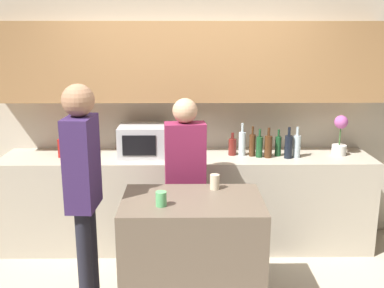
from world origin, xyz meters
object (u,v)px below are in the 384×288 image
(potted_plant, at_px, (340,135))
(bottle_2, at_px, (252,145))
(person_center, at_px, (185,173))
(microwave, at_px, (146,141))
(bottle_6, at_px, (289,146))
(bottle_7, at_px, (297,146))
(toaster, at_px, (73,147))
(bottle_4, at_px, (268,146))
(bottle_3, at_px, (259,146))
(bottle_5, at_px, (278,146))
(cup_1, at_px, (215,182))
(bottle_1, at_px, (242,143))
(bottle_0, at_px, (232,147))
(cup_0, at_px, (161,199))
(person_left, at_px, (83,181))

(potted_plant, relative_size, bottle_2, 1.34)
(person_center, bearing_deg, microwave, -62.14)
(bottle_6, distance_m, bottle_7, 0.09)
(potted_plant, xyz_separation_m, bottle_2, (-0.86, -0.03, -0.08))
(toaster, height_order, potted_plant, potted_plant)
(bottle_4, bearing_deg, bottle_3, 171.74)
(toaster, distance_m, bottle_3, 1.80)
(bottle_7, bearing_deg, bottle_3, 177.75)
(bottle_5, distance_m, cup_1, 1.16)
(bottle_1, xyz_separation_m, bottle_2, (0.10, -0.03, -0.01))
(toaster, height_order, bottle_7, bottle_7)
(bottle_0, xyz_separation_m, cup_0, (-0.63, -1.32, -0.04))
(microwave, xyz_separation_m, person_center, (0.38, -0.59, -0.15))
(bottle_2, xyz_separation_m, cup_1, (-0.42, -0.94, -0.06))
(bottle_0, distance_m, bottle_2, 0.19)
(bottle_3, distance_m, bottle_5, 0.19)
(person_left, bearing_deg, bottle_1, 134.49)
(bottle_1, height_order, bottle_7, bottle_1)
(bottle_5, relative_size, cup_0, 2.55)
(bottle_2, bearing_deg, bottle_0, 168.20)
(bottle_6, bearing_deg, microwave, 175.61)
(potted_plant, distance_m, person_left, 2.52)
(cup_0, bearing_deg, toaster, 125.28)
(cup_0, distance_m, cup_1, 0.52)
(cup_0, bearing_deg, bottle_5, 50.23)
(potted_plant, bearing_deg, bottle_2, -178.10)
(bottle_0, distance_m, cup_1, 1.01)
(toaster, bearing_deg, person_left, -72.89)
(microwave, distance_m, cup_1, 1.14)
(bottle_4, xyz_separation_m, cup_0, (-0.96, -1.23, -0.06))
(bottle_1, relative_size, person_left, 0.18)
(person_left, bearing_deg, microwave, 165.65)
(bottle_3, height_order, bottle_5, bottle_3)
(bottle_5, bearing_deg, bottle_6, -44.56)
(potted_plant, bearing_deg, cup_1, -142.90)
(toaster, distance_m, bottle_0, 1.55)
(bottle_5, relative_size, person_left, 0.15)
(toaster, height_order, bottle_3, bottle_3)
(microwave, relative_size, person_center, 0.33)
(toaster, relative_size, bottle_3, 0.94)
(bottle_5, relative_size, bottle_7, 0.88)
(microwave, relative_size, bottle_4, 1.78)
(toaster, relative_size, cup_1, 2.23)
(microwave, relative_size, bottle_6, 1.71)
(bottle_1, height_order, cup_0, bottle_1)
(toaster, bearing_deg, bottle_5, -0.72)
(bottle_5, relative_size, person_center, 0.17)
(bottle_7, xyz_separation_m, person_left, (-1.81, -1.06, 0.01))
(bottle_3, distance_m, bottle_4, 0.08)
(bottle_5, relative_size, cup_1, 2.26)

